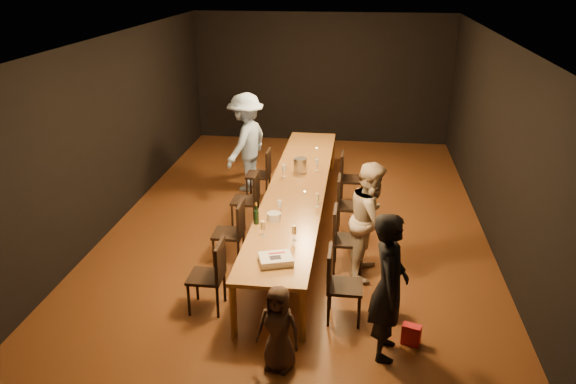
# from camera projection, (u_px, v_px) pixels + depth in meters

# --- Properties ---
(ground) EXTENTS (10.00, 10.00, 0.00)m
(ground) POSITION_uv_depth(u_px,v_px,m) (297.00, 229.00, 9.15)
(ground) COLOR #402610
(ground) RESTS_ON ground
(room_shell) EXTENTS (6.04, 10.04, 3.02)m
(room_shell) POSITION_uv_depth(u_px,v_px,m) (298.00, 103.00, 8.36)
(room_shell) COLOR black
(room_shell) RESTS_ON ground
(table) EXTENTS (0.90, 6.00, 0.75)m
(table) POSITION_uv_depth(u_px,v_px,m) (297.00, 189.00, 8.89)
(table) COLOR brown
(table) RESTS_ON ground
(chair_right_0) EXTENTS (0.42, 0.42, 0.93)m
(chair_right_0) POSITION_uv_depth(u_px,v_px,m) (345.00, 285.00, 6.67)
(chair_right_0) COLOR black
(chair_right_0) RESTS_ON ground
(chair_right_1) EXTENTS (0.42, 0.42, 0.93)m
(chair_right_1) POSITION_uv_depth(u_px,v_px,m) (348.00, 240.00, 7.77)
(chair_right_1) COLOR black
(chair_right_1) RESTS_ON ground
(chair_right_2) EXTENTS (0.42, 0.42, 0.93)m
(chair_right_2) POSITION_uv_depth(u_px,v_px,m) (350.00, 205.00, 8.87)
(chair_right_2) COLOR black
(chair_right_2) RESTS_ON ground
(chair_right_3) EXTENTS (0.42, 0.42, 0.93)m
(chair_right_3) POSITION_uv_depth(u_px,v_px,m) (352.00, 178.00, 9.98)
(chair_right_3) COLOR black
(chair_right_3) RESTS_ON ground
(chair_left_0) EXTENTS (0.42, 0.42, 0.93)m
(chair_left_0) POSITION_uv_depth(u_px,v_px,m) (206.00, 276.00, 6.88)
(chair_left_0) COLOR black
(chair_left_0) RESTS_ON ground
(chair_left_1) EXTENTS (0.42, 0.42, 0.93)m
(chair_left_1) POSITION_uv_depth(u_px,v_px,m) (228.00, 233.00, 7.98)
(chair_left_1) COLOR black
(chair_left_1) RESTS_ON ground
(chair_left_2) EXTENTS (0.42, 0.42, 0.93)m
(chair_left_2) POSITION_uv_depth(u_px,v_px,m) (245.00, 200.00, 9.08)
(chair_left_2) COLOR black
(chair_left_2) RESTS_ON ground
(chair_left_3) EXTENTS (0.42, 0.42, 0.93)m
(chair_left_3) POSITION_uv_depth(u_px,v_px,m) (258.00, 174.00, 10.18)
(chair_left_3) COLOR black
(chair_left_3) RESTS_ON ground
(woman_birthday) EXTENTS (0.43, 0.63, 1.69)m
(woman_birthday) POSITION_uv_depth(u_px,v_px,m) (389.00, 287.00, 5.94)
(woman_birthday) COLOR black
(woman_birthday) RESTS_ON ground
(woman_tan) EXTENTS (0.74, 0.88, 1.62)m
(woman_tan) POSITION_uv_depth(u_px,v_px,m) (371.00, 220.00, 7.57)
(woman_tan) COLOR beige
(woman_tan) RESTS_ON ground
(man_blue) EXTENTS (1.02, 1.34, 1.84)m
(man_blue) POSITION_uv_depth(u_px,v_px,m) (246.00, 142.00, 10.45)
(man_blue) COLOR #9BBCEF
(man_blue) RESTS_ON ground
(child) EXTENTS (0.53, 0.41, 0.98)m
(child) POSITION_uv_depth(u_px,v_px,m) (278.00, 328.00, 5.85)
(child) COLOR #38271F
(child) RESTS_ON ground
(gift_bag_red) EXTENTS (0.23, 0.17, 0.25)m
(gift_bag_red) POSITION_uv_depth(u_px,v_px,m) (411.00, 335.00, 6.34)
(gift_bag_red) COLOR red
(gift_bag_red) RESTS_ON ground
(gift_bag_blue) EXTENTS (0.28, 0.19, 0.34)m
(gift_bag_blue) POSITION_uv_depth(u_px,v_px,m) (386.00, 305.00, 6.81)
(gift_bag_blue) COLOR #2548A4
(gift_bag_blue) RESTS_ON ground
(birthday_cake) EXTENTS (0.46, 0.41, 0.09)m
(birthday_cake) POSITION_uv_depth(u_px,v_px,m) (276.00, 259.00, 6.58)
(birthday_cake) COLOR white
(birthday_cake) RESTS_ON table
(plate_stack) EXTENTS (0.21, 0.21, 0.11)m
(plate_stack) POSITION_uv_depth(u_px,v_px,m) (274.00, 217.00, 7.67)
(plate_stack) COLOR silver
(plate_stack) RESTS_ON table
(champagne_bottle) EXTENTS (0.09, 0.09, 0.30)m
(champagne_bottle) POSITION_uv_depth(u_px,v_px,m) (256.00, 213.00, 7.53)
(champagne_bottle) COLOR black
(champagne_bottle) RESTS_ON table
(ice_bucket) EXTENTS (0.25, 0.25, 0.24)m
(ice_bucket) POSITION_uv_depth(u_px,v_px,m) (300.00, 165.00, 9.41)
(ice_bucket) COLOR #B9B8BD
(ice_bucket) RESTS_ON table
(wineglass_0) EXTENTS (0.06, 0.06, 0.21)m
(wineglass_0) POSITION_uv_depth(u_px,v_px,m) (263.00, 228.00, 7.22)
(wineglass_0) COLOR beige
(wineglass_0) RESTS_ON table
(wineglass_1) EXTENTS (0.06, 0.06, 0.21)m
(wineglass_1) POSITION_uv_depth(u_px,v_px,m) (294.00, 233.00, 7.09)
(wineglass_1) COLOR beige
(wineglass_1) RESTS_ON table
(wineglass_2) EXTENTS (0.06, 0.06, 0.21)m
(wineglass_2) POSITION_uv_depth(u_px,v_px,m) (280.00, 207.00, 7.85)
(wineglass_2) COLOR silver
(wineglass_2) RESTS_ON table
(wineglass_3) EXTENTS (0.06, 0.06, 0.21)m
(wineglass_3) POSITION_uv_depth(u_px,v_px,m) (317.00, 200.00, 8.08)
(wineglass_3) COLOR beige
(wineglass_3) RESTS_ON table
(wineglass_4) EXTENTS (0.06, 0.06, 0.21)m
(wineglass_4) POSITION_uv_depth(u_px,v_px,m) (284.00, 171.00, 9.22)
(wineglass_4) COLOR silver
(wineglass_4) RESTS_ON table
(wineglass_5) EXTENTS (0.06, 0.06, 0.21)m
(wineglass_5) POSITION_uv_depth(u_px,v_px,m) (317.00, 165.00, 9.47)
(wineglass_5) COLOR silver
(wineglass_5) RESTS_ON table
(tealight_near) EXTENTS (0.05, 0.05, 0.03)m
(tealight_near) POSITION_uv_depth(u_px,v_px,m) (287.00, 259.00, 6.66)
(tealight_near) COLOR #B2B7B2
(tealight_near) RESTS_ON table
(tealight_mid) EXTENTS (0.05, 0.05, 0.03)m
(tealight_mid) POSITION_uv_depth(u_px,v_px,m) (305.00, 193.00, 8.58)
(tealight_mid) COLOR #B2B7B2
(tealight_mid) RESTS_ON table
(tealight_far) EXTENTS (0.05, 0.05, 0.03)m
(tealight_far) POSITION_uv_depth(u_px,v_px,m) (317.00, 149.00, 10.60)
(tealight_far) COLOR #B2B7B2
(tealight_far) RESTS_ON table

